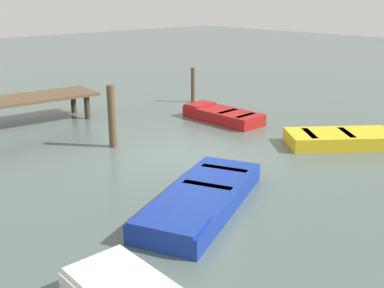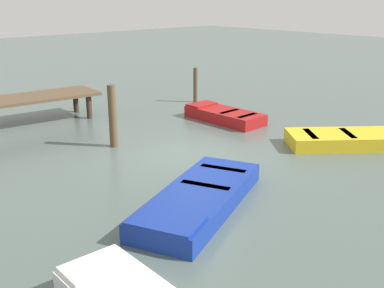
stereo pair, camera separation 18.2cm
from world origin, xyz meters
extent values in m
plane|color=#4C5B56|center=(0.00, 0.00, 0.00)|extent=(80.00, 80.00, 0.00)
cube|color=brown|center=(-1.57, 6.36, 0.90)|extent=(4.37, 2.12, 0.10)
cylinder|color=#3C2E20|center=(0.17, 6.78, 0.42)|extent=(0.20, 0.20, 0.85)
cylinder|color=#3C2E20|center=(0.05, 5.59, 0.42)|extent=(0.20, 0.20, 0.85)
cube|color=navy|center=(-2.11, -2.56, 0.20)|extent=(4.27, 2.94, 0.40)
cube|color=silver|center=(-2.11, -2.56, 0.34)|extent=(3.59, 2.40, 0.04)
cube|color=navy|center=(-3.55, -3.19, 0.43)|extent=(1.33, 1.54, 0.06)
cube|color=#A4A49F|center=(-1.83, -2.43, 0.38)|extent=(0.63, 1.10, 0.04)
cube|color=#A4A49F|center=(-0.82, -1.99, 0.38)|extent=(0.63, 1.10, 0.04)
cube|color=gold|center=(4.27, -2.64, 0.20)|extent=(4.06, 3.67, 0.40)
cube|color=#4C3319|center=(4.27, -2.64, 0.34)|extent=(3.39, 3.04, 0.04)
cube|color=#42301E|center=(4.03, -2.45, 0.38)|extent=(0.84, 0.97, 0.04)
cube|color=#42301E|center=(3.16, -1.73, 0.38)|extent=(0.84, 0.97, 0.04)
cube|color=maroon|center=(3.39, 1.99, 0.20)|extent=(1.24, 2.96, 0.40)
cube|color=black|center=(3.39, 1.99, 0.34)|extent=(0.97, 2.51, 0.04)
cube|color=maroon|center=(3.37, 3.14, 0.43)|extent=(1.08, 0.67, 0.06)
cube|color=black|center=(3.40, 1.77, 0.38)|extent=(0.93, 0.22, 0.04)
cube|color=black|center=(3.41, 0.97, 0.38)|extent=(0.93, 0.22, 0.04)
cube|color=silver|center=(-5.25, -3.61, 0.43)|extent=(1.04, 0.65, 0.06)
cylinder|color=brown|center=(4.72, 4.96, 0.72)|extent=(0.17, 0.17, 1.44)
cylinder|color=brown|center=(-1.13, 2.20, 0.93)|extent=(0.24, 0.24, 1.85)
camera|label=1|loc=(-8.46, -8.99, 4.33)|focal=43.65mm
camera|label=2|loc=(-8.32, -9.11, 4.33)|focal=43.65mm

